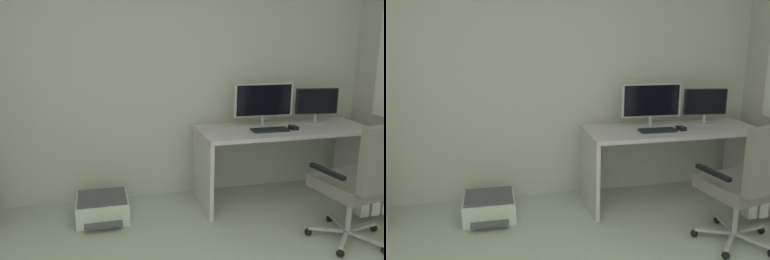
# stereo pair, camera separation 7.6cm
# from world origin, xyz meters

# --- Properties ---
(wall_back) EXTENTS (4.64, 0.10, 2.68)m
(wall_back) POSITION_xyz_m (0.00, 2.58, 1.34)
(wall_back) COLOR beige
(wall_back) RESTS_ON ground
(desk) EXTENTS (1.63, 0.64, 0.74)m
(desk) POSITION_xyz_m (1.30, 2.12, 0.55)
(desk) COLOR silver
(desk) RESTS_ON ground
(monitor_main) EXTENTS (0.58, 0.18, 0.41)m
(monitor_main) POSITION_xyz_m (1.12, 2.21, 0.98)
(monitor_main) COLOR #B2B5B7
(monitor_main) RESTS_ON desk
(monitor_secondary) EXTENTS (0.42, 0.18, 0.35)m
(monitor_secondary) POSITION_xyz_m (1.69, 2.21, 0.94)
(monitor_secondary) COLOR #B2B5B7
(monitor_secondary) RESTS_ON desk
(keyboard) EXTENTS (0.34, 0.13, 0.02)m
(keyboard) POSITION_xyz_m (1.12, 2.02, 0.75)
(keyboard) COLOR black
(keyboard) RESTS_ON desk
(computer_mouse) EXTENTS (0.06, 0.10, 0.03)m
(computer_mouse) POSITION_xyz_m (1.35, 2.03, 0.75)
(computer_mouse) COLOR black
(computer_mouse) RESTS_ON desk
(office_chair) EXTENTS (0.64, 0.67, 1.01)m
(office_chair) POSITION_xyz_m (1.49, 1.18, 0.55)
(office_chair) COLOR #B7BABC
(office_chair) RESTS_ON ground
(printer) EXTENTS (0.45, 0.48, 0.22)m
(printer) POSITION_xyz_m (-0.42, 2.10, 0.11)
(printer) COLOR silver
(printer) RESTS_ON ground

